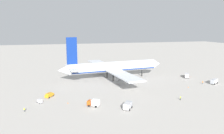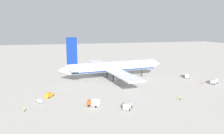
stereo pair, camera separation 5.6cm
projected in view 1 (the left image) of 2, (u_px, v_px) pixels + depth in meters
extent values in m
plane|color=#ADA8A0|center=(114.00, 79.00, 135.57)|extent=(600.00, 600.00, 0.00)
cylinder|color=silver|center=(114.00, 67.00, 134.20)|extent=(56.02, 12.27, 6.34)
cone|color=silver|center=(156.00, 64.00, 145.11)|extent=(5.71, 6.72, 6.21)
cone|color=silver|center=(63.00, 70.00, 123.07)|extent=(6.95, 6.67, 6.02)
cube|color=navy|center=(72.00, 51.00, 122.99)|extent=(6.02, 1.14, 15.26)
cube|color=silver|center=(70.00, 66.00, 130.03)|extent=(5.46, 10.55, 0.36)
cube|color=silver|center=(74.00, 69.00, 119.00)|extent=(5.46, 10.55, 0.36)
cube|color=silver|center=(100.00, 64.00, 151.20)|extent=(12.44, 33.36, 0.70)
cylinder|color=slate|center=(104.00, 68.00, 147.48)|extent=(5.12, 4.27, 3.78)
cube|color=silver|center=(123.00, 75.00, 115.55)|extent=(12.44, 33.36, 0.70)
cylinder|color=slate|center=(121.00, 77.00, 120.79)|extent=(5.43, 4.38, 3.86)
cylinder|color=black|center=(142.00, 73.00, 142.17)|extent=(0.70, 0.70, 4.46)
cylinder|color=black|center=(107.00, 74.00, 138.91)|extent=(0.70, 0.70, 4.46)
cylinder|color=black|center=(113.00, 77.00, 129.44)|extent=(0.70, 0.70, 4.46)
cube|color=navy|center=(114.00, 69.00, 134.52)|extent=(53.77, 11.72, 0.50)
cube|color=#999EA5|center=(213.00, 82.00, 121.87)|extent=(2.56, 2.65, 2.34)
cube|color=#B2B2B7|center=(215.00, 81.00, 124.11)|extent=(4.24, 3.58, 2.24)
cube|color=black|center=(212.00, 81.00, 121.33)|extent=(0.90, 1.52, 1.03)
cylinder|color=black|center=(214.00, 84.00, 121.49)|extent=(0.93, 0.70, 0.90)
cylinder|color=black|center=(211.00, 83.00, 122.91)|extent=(0.93, 0.70, 0.90)
cylinder|color=black|center=(217.00, 83.00, 124.14)|extent=(0.93, 0.70, 0.90)
cylinder|color=black|center=(213.00, 82.00, 125.56)|extent=(0.93, 0.70, 0.90)
cube|color=#999EA5|center=(129.00, 104.00, 86.76)|extent=(2.83, 2.64, 2.18)
cube|color=#B2B2B7|center=(127.00, 106.00, 84.24)|extent=(3.78, 3.95, 2.21)
cube|color=black|center=(129.00, 102.00, 87.15)|extent=(1.68, 1.25, 0.96)
cylinder|color=black|center=(126.00, 106.00, 87.23)|extent=(0.77, 0.90, 0.90)
cylinder|color=black|center=(132.00, 107.00, 86.40)|extent=(0.77, 0.90, 0.90)
cylinder|color=black|center=(123.00, 109.00, 84.25)|extent=(0.77, 0.90, 0.90)
cylinder|color=black|center=(129.00, 110.00, 83.42)|extent=(0.77, 0.90, 0.90)
cube|color=#BF4C14|center=(90.00, 103.00, 88.60)|extent=(2.49, 2.80, 1.88)
cube|color=silver|center=(96.00, 103.00, 87.82)|extent=(3.78, 3.61, 2.43)
cube|color=black|center=(88.00, 101.00, 88.65)|extent=(1.14, 1.76, 0.83)
cylinder|color=black|center=(89.00, 106.00, 87.59)|extent=(0.92, 0.73, 0.90)
cylinder|color=black|center=(91.00, 104.00, 89.86)|extent=(0.92, 0.73, 0.90)
cylinder|color=black|center=(96.00, 107.00, 86.72)|extent=(0.92, 0.73, 0.90)
cylinder|color=black|center=(98.00, 105.00, 88.99)|extent=(0.92, 0.73, 0.90)
cube|color=#BF4C14|center=(187.00, 75.00, 140.66)|extent=(2.88, 2.84, 1.86)
cube|color=#B2B2B7|center=(187.00, 75.00, 137.26)|extent=(4.05, 4.60, 2.51)
cube|color=black|center=(187.00, 74.00, 141.22)|extent=(1.55, 1.06, 0.82)
cylinder|color=black|center=(185.00, 76.00, 140.97)|extent=(0.75, 0.92, 0.90)
cylinder|color=black|center=(188.00, 76.00, 140.31)|extent=(0.75, 0.92, 0.90)
cylinder|color=black|center=(185.00, 78.00, 137.01)|extent=(0.75, 0.92, 0.90)
cylinder|color=black|center=(188.00, 78.00, 136.35)|extent=(0.75, 0.92, 0.90)
cube|color=orange|center=(49.00, 95.00, 99.90)|extent=(4.23, 4.98, 1.10)
cube|color=orange|center=(49.00, 94.00, 99.54)|extent=(3.11, 3.46, 0.55)
cylinder|color=black|center=(50.00, 95.00, 101.77)|extent=(0.54, 0.65, 0.64)
cylinder|color=black|center=(53.00, 96.00, 101.16)|extent=(0.54, 0.65, 0.64)
cylinder|color=black|center=(46.00, 97.00, 98.84)|extent=(0.54, 0.65, 0.64)
cylinder|color=black|center=(49.00, 98.00, 98.24)|extent=(0.54, 0.65, 0.64)
cube|color=gray|center=(40.00, 102.00, 92.23)|extent=(2.59, 2.99, 0.15)
cylinder|color=#333338|center=(42.00, 103.00, 91.14)|extent=(0.38, 0.55, 0.08)
cube|color=silver|center=(40.00, 101.00, 92.10)|extent=(2.25, 2.56, 1.20)
cylinder|color=black|center=(43.00, 103.00, 92.07)|extent=(0.31, 0.40, 0.40)
cylinder|color=black|center=(40.00, 103.00, 91.06)|extent=(0.31, 0.40, 0.40)
cylinder|color=black|center=(40.00, 102.00, 93.42)|extent=(0.31, 0.40, 0.40)
cylinder|color=black|center=(37.00, 102.00, 92.41)|extent=(0.31, 0.40, 0.40)
cylinder|color=#3F3F47|center=(24.00, 111.00, 82.53)|extent=(0.34, 0.34, 0.81)
cylinder|color=#B2F219|center=(24.00, 109.00, 82.41)|extent=(0.42, 0.42, 0.61)
sphere|color=tan|center=(24.00, 108.00, 82.33)|extent=(0.22, 0.22, 0.22)
cylinder|color=#3F3F47|center=(203.00, 83.00, 123.18)|extent=(0.45, 0.45, 0.83)
cylinder|color=orange|center=(203.00, 82.00, 123.05)|extent=(0.56, 0.56, 0.62)
sphere|color=tan|center=(203.00, 81.00, 122.97)|extent=(0.22, 0.22, 0.22)
cylinder|color=black|center=(180.00, 99.00, 95.94)|extent=(0.39, 0.39, 0.87)
cylinder|color=#B2F219|center=(180.00, 97.00, 95.81)|extent=(0.49, 0.49, 0.66)
sphere|color=beige|center=(180.00, 96.00, 95.73)|extent=(0.24, 0.24, 0.24)
cone|color=orange|center=(188.00, 87.00, 115.54)|extent=(0.36, 0.36, 0.55)
cone|color=orange|center=(145.00, 64.00, 186.63)|extent=(0.36, 0.36, 0.55)
cone|color=orange|center=(150.00, 66.00, 179.60)|extent=(0.36, 0.36, 0.55)
cone|color=orange|center=(68.00, 103.00, 91.62)|extent=(0.36, 0.36, 0.55)
cone|color=orange|center=(142.00, 68.00, 170.73)|extent=(0.36, 0.36, 0.55)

